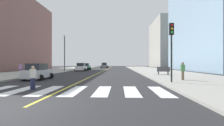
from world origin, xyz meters
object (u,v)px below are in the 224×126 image
car_white_fourth (81,67)px  park_bench (163,71)px  car_silver_second (38,72)px  pedestrian_waiting_east (183,70)px  street_lamp (65,50)px  car_green_nearest (86,67)px  traffic_light_near_corner (172,41)px  car_gray_third (104,66)px  pedestrian_crossing (33,77)px  pedestrian_walking_west (21,69)px

car_white_fourth → park_bench: car_white_fourth is taller
car_silver_second → pedestrian_waiting_east: bearing=-4.5°
park_bench → street_lamp: 21.90m
car_green_nearest → traffic_light_near_corner: traffic_light_near_corner is taller
car_green_nearest → car_gray_third: (3.34, 18.61, 0.11)m
traffic_light_near_corner → pedestrian_crossing: (-10.19, -3.58, -2.81)m
car_green_nearest → car_white_fourth: bearing=-87.5°
car_white_fourth → park_bench: bearing=-41.7°
car_green_nearest → car_white_fourth: (0.21, -5.88, 0.02)m
car_white_fourth → traffic_light_near_corner: (13.28, -23.02, 2.81)m
park_bench → pedestrian_crossing: 17.80m
traffic_light_near_corner → pedestrian_waiting_east: 3.58m
car_gray_third → car_green_nearest: bearing=-101.4°
car_white_fourth → pedestrian_waiting_east: bearing=-54.8°
car_silver_second → pedestrian_crossing: car_silver_second is taller
traffic_light_near_corner → car_gray_third: bearing=-77.9°
traffic_light_near_corner → car_white_fourth: bearing=-60.0°
park_bench → pedestrian_walking_west: size_ratio=1.07×
pedestrian_walking_west → street_lamp: bearing=-0.8°
pedestrian_crossing → street_lamp: 25.43m
pedestrian_waiting_east → street_lamp: street_lamp is taller
traffic_light_near_corner → pedestrian_crossing: 11.16m
traffic_light_near_corner → street_lamp: street_lamp is taller
car_green_nearest → traffic_light_near_corner: size_ratio=0.81×
car_green_nearest → car_gray_third: 18.91m
car_silver_second → pedestrian_walking_west: 4.79m
car_white_fourth → car_silver_second: bearing=-90.1°
pedestrian_crossing → pedestrian_waiting_east: pedestrian_waiting_east is taller
park_bench → pedestrian_waiting_east: pedestrian_waiting_east is taller
traffic_light_near_corner → pedestrian_crossing: size_ratio=3.17×
car_silver_second → car_gray_third: (3.17, 44.44, 0.15)m
park_bench → pedestrian_walking_west: 19.29m
pedestrian_waiting_east → car_white_fourth: bearing=75.6°
car_white_fourth → pedestrian_walking_west: bearing=-102.6°
car_green_nearest → pedestrian_waiting_east: bearing=-60.3°
car_silver_second → car_gray_third: size_ratio=0.84×
car_green_nearest → pedestrian_crossing: (3.30, -32.49, 0.02)m
pedestrian_crossing → pedestrian_walking_west: pedestrian_walking_west is taller
car_silver_second → pedestrian_walking_west: pedestrian_walking_west is taller
traffic_light_near_corner → pedestrian_waiting_east: traffic_light_near_corner is taller
pedestrian_walking_west → street_lamp: 15.20m
traffic_light_near_corner → street_lamp: bearing=-51.6°
car_green_nearest → car_silver_second: (0.17, -25.83, -0.04)m
street_lamp → car_green_nearest: bearing=69.9°
park_bench → car_white_fourth: bearing=53.6°
traffic_light_near_corner → street_lamp: (-16.47, 20.75, 1.08)m
pedestrian_waiting_east → street_lamp: (-18.13, 18.92, 3.68)m
pedestrian_waiting_east → park_bench: bearing=38.8°
car_silver_second → pedestrian_crossing: bearing=-64.6°
pedestrian_crossing → pedestrian_waiting_east: size_ratio=0.93×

